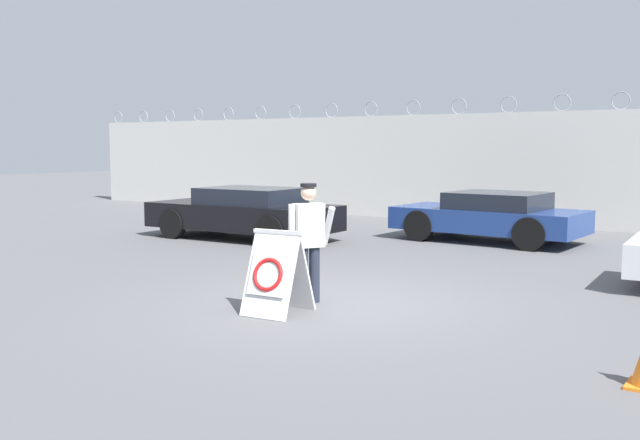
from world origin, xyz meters
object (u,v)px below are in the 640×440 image
barricade_sign (276,272)px  traffic_cone_mid (282,252)px  parked_car_front_coupe (244,212)px  security_guard (309,237)px  parked_car_rear_sedan (490,216)px

barricade_sign → traffic_cone_mid: bearing=120.7°
traffic_cone_mid → parked_car_front_coupe: parked_car_front_coupe is taller
security_guard → parked_car_front_coupe: size_ratio=0.36×
security_guard → parked_car_rear_sedan: 7.66m
barricade_sign → parked_car_rear_sedan: size_ratio=0.26×
barricade_sign → security_guard: bearing=86.4°
security_guard → barricade_sign: bearing=-148.7°
parked_car_front_coupe → barricade_sign: bearing=131.1°
traffic_cone_mid → parked_car_rear_sedan: 6.30m
security_guard → traffic_cone_mid: 2.27m
barricade_sign → parked_car_front_coupe: bearing=128.5°
traffic_cone_mid → security_guard: bearing=-43.3°
barricade_sign → traffic_cone_mid: (-1.62, 2.29, -0.16)m
traffic_cone_mid → barricade_sign: bearing=-54.7°
security_guard → parked_car_rear_sedan: size_ratio=0.39×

